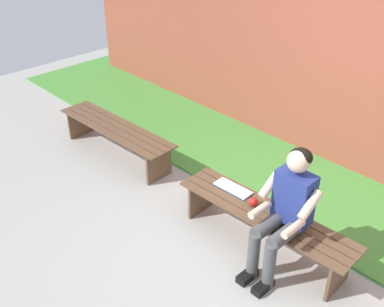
# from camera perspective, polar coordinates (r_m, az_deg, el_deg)

# --- Properties ---
(ground_plane) EXTENTS (10.00, 7.00, 0.04)m
(ground_plane) POSITION_cam_1_polar(r_m,az_deg,el_deg) (4.93, -10.25, -9.89)
(ground_plane) COLOR #9E9E99
(grass_strip) EXTENTS (9.00, 2.26, 0.03)m
(grass_strip) POSITION_cam_1_polar(r_m,az_deg,el_deg) (6.31, 8.52, 0.70)
(grass_strip) COLOR #478C38
(grass_strip) RESTS_ON ground
(brick_wall) EXTENTS (9.50, 0.24, 2.76)m
(brick_wall) POSITION_cam_1_polar(r_m,az_deg,el_deg) (5.78, 18.26, 11.48)
(brick_wall) COLOR #9E4C38
(brick_wall) RESTS_ON ground
(bench_near) EXTENTS (1.89, 0.52, 0.42)m
(bench_near) POSITION_cam_1_polar(r_m,az_deg,el_deg) (4.55, 8.91, -8.13)
(bench_near) COLOR brown
(bench_near) RESTS_ON ground
(bench_far) EXTENTS (1.88, 0.51, 0.42)m
(bench_far) POSITION_cam_1_polar(r_m,az_deg,el_deg) (6.03, -9.40, 2.51)
(bench_far) COLOR brown
(bench_far) RESTS_ON ground
(person_seated) EXTENTS (0.50, 0.69, 1.23)m
(person_seated) POSITION_cam_1_polar(r_m,az_deg,el_deg) (4.15, 11.44, -6.80)
(person_seated) COLOR navy
(person_seated) RESTS_ON ground
(apple) EXTENTS (0.09, 0.09, 0.09)m
(apple) POSITION_cam_1_polar(r_m,az_deg,el_deg) (4.53, 7.61, -5.98)
(apple) COLOR red
(apple) RESTS_ON bench_near
(book_open) EXTENTS (0.42, 0.18, 0.02)m
(book_open) POSITION_cam_1_polar(r_m,az_deg,el_deg) (4.75, 5.08, -4.34)
(book_open) COLOR white
(book_open) RESTS_ON bench_near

